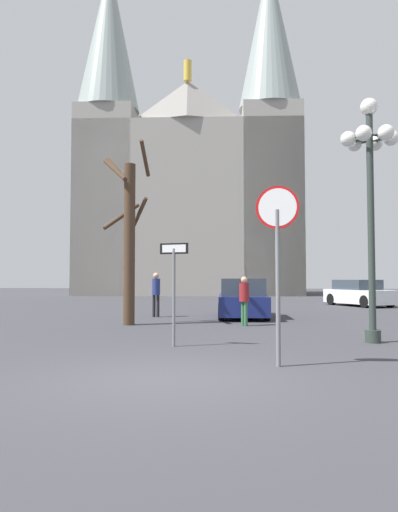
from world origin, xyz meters
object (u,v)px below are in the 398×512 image
at_px(parked_car_far_navy, 242,299).
at_px(bare_tree, 129,236).
at_px(cathedral, 190,179).
at_px(one_way_arrow_sign, 174,280).
at_px(stop_sign, 278,240).
at_px(street_lamp, 370,171).
at_px(pedestrian_walking, 244,296).
at_px(pedestrian_standing, 156,290).
at_px(parked_car_near_white, 359,294).

bearing_deg(parked_car_far_navy, bare_tree, -139.18).
bearing_deg(cathedral, bare_tree, -88.04).
bearing_deg(bare_tree, one_way_arrow_sign, -65.06).
bearing_deg(stop_sign, street_lamp, 52.10).
relative_size(pedestrian_walking, pedestrian_standing, 0.91).
bearing_deg(pedestrian_walking, parked_car_far_navy, 90.65).
bearing_deg(one_way_arrow_sign, pedestrian_walking, 70.66).
xyz_separation_m(street_lamp, parked_car_near_white, (3.34, 14.59, -3.42)).
bearing_deg(pedestrian_standing, street_lamp, -46.32).
height_order(one_way_arrow_sign, parked_car_near_white, one_way_arrow_sign).
xyz_separation_m(parked_car_near_white, parked_car_far_navy, (-6.35, -7.83, 0.03)).
relative_size(parked_car_near_white, pedestrian_walking, 2.83).
relative_size(cathedral, parked_car_far_navy, 7.28).
bearing_deg(parked_car_far_navy, street_lamp, -66.05).
bearing_deg(pedestrian_walking, one_way_arrow_sign, -109.34).
distance_m(stop_sign, parked_car_near_white, 18.75).
xyz_separation_m(stop_sign, one_way_arrow_sign, (-2.12, 2.17, -0.71)).
height_order(parked_car_near_white, parked_car_far_navy, parked_car_far_navy).
bearing_deg(bare_tree, cathedral, 91.96).
distance_m(bare_tree, parked_car_far_navy, 5.36).
height_order(bare_tree, pedestrian_standing, bare_tree).
distance_m(bare_tree, parked_car_near_white, 15.09).
bearing_deg(pedestrian_standing, cathedral, 93.02).
height_order(street_lamp, pedestrian_walking, street_lamp).
bearing_deg(pedestrian_walking, cathedral, 99.66).
relative_size(street_lamp, parked_car_far_navy, 1.36).
xyz_separation_m(cathedral, one_way_arrow_sign, (3.07, -32.14, -9.25)).
distance_m(stop_sign, one_way_arrow_sign, 3.12).
height_order(cathedral, bare_tree, cathedral).
xyz_separation_m(stop_sign, parked_car_far_navy, (-0.54, 9.93, -1.49)).
relative_size(cathedral, stop_sign, 10.02).
relative_size(parked_car_near_white, pedestrian_standing, 2.57).
relative_size(stop_sign, parked_car_far_navy, 0.73).
bearing_deg(parked_car_far_navy, pedestrian_walking, -89.35).
bearing_deg(pedestrian_walking, pedestrian_standing, 137.99).
xyz_separation_m(cathedral, parked_car_near_white, (11.00, -16.55, -10.05)).
bearing_deg(street_lamp, pedestrian_walking, 129.46).
distance_m(one_way_arrow_sign, pedestrian_standing, 7.88).
distance_m(cathedral, street_lamp, 32.75).
distance_m(street_lamp, parked_car_near_white, 15.36).
bearing_deg(cathedral, parked_car_near_white, -56.39).
xyz_separation_m(street_lamp, pedestrian_standing, (-6.36, 6.67, -3.04)).
relative_size(stop_sign, street_lamp, 0.54).
bearing_deg(street_lamp, bare_tree, 152.01).
relative_size(stop_sign, pedestrian_walking, 2.00).
distance_m(one_way_arrow_sign, street_lamp, 5.37).
bearing_deg(parked_car_far_navy, stop_sign, -86.89).
distance_m(street_lamp, parked_car_far_navy, 8.14).
distance_m(parked_car_near_white, pedestrian_standing, 12.54).
relative_size(cathedral, street_lamp, 5.37).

